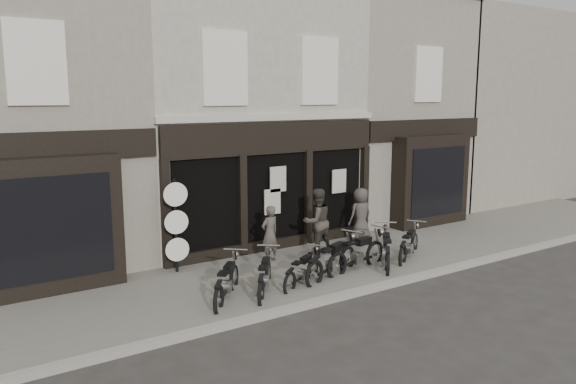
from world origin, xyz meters
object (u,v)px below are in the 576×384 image
man_right (361,215)px  motorcycle_4 (357,257)px  motorcycle_2 (302,273)px  motorcycle_6 (409,247)px  man_left (270,234)px  man_centre (317,221)px  advert_sign_post (176,230)px  motorcycle_1 (265,279)px  motorcycle_3 (332,264)px  motorcycle_5 (386,253)px  motorcycle_0 (227,285)px

man_right → motorcycle_4: bearing=46.8°
motorcycle_2 → motorcycle_6: (3.84, 0.16, 0.04)m
motorcycle_6 → man_right: bearing=58.0°
man_left → man_centre: man_centre is taller
advert_sign_post → man_right: bearing=5.7°
motorcycle_1 → man_right: (4.92, 2.26, 0.57)m
man_left → motorcycle_3: bearing=97.6°
motorcycle_5 → man_centre: bearing=68.1°
motorcycle_3 → motorcycle_5: 1.87m
motorcycle_2 → advert_sign_post: size_ratio=0.67×
motorcycle_2 → motorcycle_4: motorcycle_4 is taller
man_centre → advert_sign_post: 4.13m
motorcycle_0 → advert_sign_post: size_ratio=0.68×
motorcycle_2 → advert_sign_post: (-2.20, 2.53, 0.89)m
motorcycle_0 → advert_sign_post: 2.57m
advert_sign_post → man_left: bearing=-3.7°
man_centre → advert_sign_post: (-4.08, 0.61, 0.18)m
motorcycle_0 → man_right: (5.88, 2.17, 0.57)m
motorcycle_0 → motorcycle_2: 2.02m
motorcycle_2 → man_right: size_ratio=1.01×
motorcycle_6 → advert_sign_post: advert_sign_post is taller
motorcycle_3 → motorcycle_6: 2.89m
motorcycle_3 → man_left: bearing=87.1°
advert_sign_post → motorcycle_4: bearing=-22.4°
man_left → motorcycle_1: bearing=45.0°
motorcycle_5 → motorcycle_3: bearing=131.2°
motorcycle_2 → motorcycle_5: bearing=-28.6°
motorcycle_4 → motorcycle_5: size_ratio=1.24×
motorcycle_3 → motorcycle_4: motorcycle_4 is taller
man_right → advert_sign_post: bearing=-3.0°
motorcycle_6 → man_left: bearing=120.9°
motorcycle_2 → man_right: (3.86, 2.29, 0.61)m
motorcycle_6 → man_left: size_ratio=1.20×
motorcycle_4 → motorcycle_6: 1.95m
motorcycle_2 → motorcycle_5: (2.83, 0.02, 0.07)m
motorcycle_4 → advert_sign_post: (-4.09, 2.40, 0.81)m
motorcycle_0 → motorcycle_4: bearing=-48.5°
motorcycle_3 → motorcycle_2: bearing=160.9°
man_right → man_centre: bearing=9.7°
motorcycle_1 → motorcycle_2: bearing=-53.6°
motorcycle_5 → man_left: 3.24m
advert_sign_post → motorcycle_5: bearing=-18.5°
motorcycle_5 → advert_sign_post: advert_sign_post is taller
motorcycle_0 → advert_sign_post: bearing=45.8°
motorcycle_3 → advert_sign_post: 4.11m
man_right → motorcycle_3: bearing=37.1°
motorcycle_5 → advert_sign_post: size_ratio=0.73×
man_centre → man_left: bearing=-2.8°
motorcycle_1 → motorcycle_3: 2.02m
motorcycle_5 → man_right: size_ratio=1.10×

